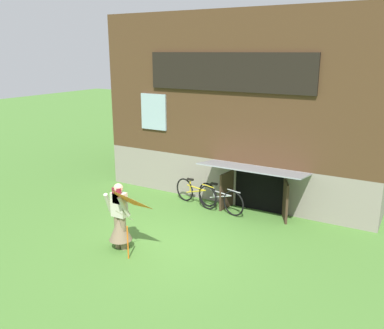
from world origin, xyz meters
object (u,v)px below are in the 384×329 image
object	(u,v)px
bicycle_silver	(220,198)
kite	(113,208)
person	(120,222)
bicycle_yellow	(196,193)

from	to	relation	value
bicycle_silver	kite	bearing A→B (deg)	-84.11
person	bicycle_silver	size ratio (longest dim) A/B	0.95
person	kite	xyz separation A→B (m)	(0.30, -0.54, 0.57)
person	bicycle_silver	xyz separation A→B (m)	(0.94, 3.17, -0.28)
person	bicycle_yellow	distance (m)	3.26
kite	bicycle_silver	world-z (taller)	kite
bicycle_silver	bicycle_yellow	xyz separation A→B (m)	(-0.82, 0.07, -0.01)
kite	bicycle_yellow	size ratio (longest dim) A/B	0.93
kite	bicycle_yellow	xyz separation A→B (m)	(-0.19, 3.78, -0.86)
kite	person	bearing A→B (deg)	119.22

